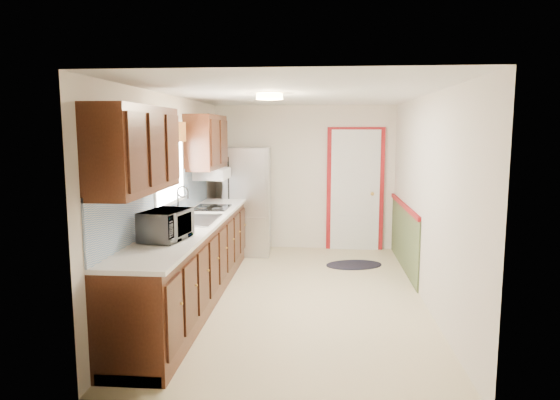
# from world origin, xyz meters

# --- Properties ---
(room_shell) EXTENTS (3.20, 5.20, 2.52)m
(room_shell) POSITION_xyz_m (0.00, 0.00, 1.20)
(room_shell) COLOR beige
(room_shell) RESTS_ON ground
(kitchen_run) EXTENTS (0.63, 4.00, 2.20)m
(kitchen_run) POSITION_xyz_m (-1.24, -0.29, 0.81)
(kitchen_run) COLOR #35170C
(kitchen_run) RESTS_ON ground
(back_wall_trim) EXTENTS (1.12, 2.30, 2.08)m
(back_wall_trim) POSITION_xyz_m (0.99, 2.21, 0.89)
(back_wall_trim) COLOR maroon
(back_wall_trim) RESTS_ON ground
(ceiling_fixture) EXTENTS (0.30, 0.30, 0.06)m
(ceiling_fixture) POSITION_xyz_m (-0.30, -0.20, 2.36)
(ceiling_fixture) COLOR #FFD88C
(ceiling_fixture) RESTS_ON room_shell
(microwave) EXTENTS (0.38, 0.57, 0.35)m
(microwave) POSITION_xyz_m (-1.20, -1.23, 1.12)
(microwave) COLOR white
(microwave) RESTS_ON kitchen_run
(refrigerator) EXTENTS (0.75, 0.74, 1.72)m
(refrigerator) POSITION_xyz_m (-0.89, 2.05, 0.86)
(refrigerator) COLOR #B7B7BC
(refrigerator) RESTS_ON ground
(rug) EXTENTS (0.95, 0.74, 0.01)m
(rug) POSITION_xyz_m (0.79, 1.43, 0.01)
(rug) COLOR black
(rug) RESTS_ON ground
(cooktop) EXTENTS (0.45, 0.54, 0.02)m
(cooktop) POSITION_xyz_m (-1.19, 0.75, 0.95)
(cooktop) COLOR black
(cooktop) RESTS_ON kitchen_run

